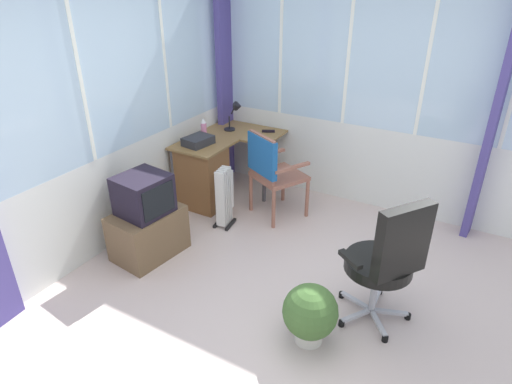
% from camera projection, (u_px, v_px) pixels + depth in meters
% --- Properties ---
extents(ground, '(5.15, 4.87, 0.06)m').
position_uv_depth(ground, '(289.00, 317.00, 3.44)').
color(ground, beige).
extents(north_window_panel, '(4.15, 0.07, 2.69)m').
position_uv_depth(north_window_panel, '(84.00, 112.00, 3.67)').
color(north_window_panel, silver).
rests_on(north_window_panel, ground).
extents(east_window_panel, '(0.07, 3.87, 2.69)m').
position_uv_depth(east_window_panel, '(383.00, 87.00, 4.44)').
color(east_window_panel, silver).
rests_on(east_window_panel, ground).
extents(curtain_corner, '(0.31, 0.08, 2.59)m').
position_uv_depth(curtain_corner, '(226.00, 75.00, 5.17)').
color(curtain_corner, '#4B4188').
rests_on(curtain_corner, ground).
extents(curtain_east_far, '(0.32, 0.10, 2.59)m').
position_uv_depth(curtain_east_far, '(498.00, 108.00, 3.94)').
color(curtain_east_far, '#4B4188').
rests_on(curtain_east_far, ground).
extents(desk, '(1.16, 0.89, 0.72)m').
position_uv_depth(desk, '(205.00, 172.00, 4.87)').
color(desk, olive).
rests_on(desk, ground).
extents(desk_lamp, '(0.23, 0.20, 0.33)m').
position_uv_depth(desk_lamp, '(236.00, 111.00, 5.08)').
color(desk_lamp, black).
rests_on(desk_lamp, desk).
extents(tv_remote, '(0.11, 0.15, 0.02)m').
position_uv_depth(tv_remote, '(268.00, 131.00, 5.07)').
color(tv_remote, black).
rests_on(tv_remote, desk).
extents(spray_bottle, '(0.06, 0.06, 0.22)m').
position_uv_depth(spray_bottle, '(204.00, 128.00, 4.89)').
color(spray_bottle, pink).
rests_on(spray_bottle, desk).
extents(paper_tray, '(0.33, 0.27, 0.09)m').
position_uv_depth(paper_tray, '(198.00, 141.00, 4.70)').
color(paper_tray, '#292A30').
rests_on(paper_tray, desk).
extents(wooden_armchair, '(0.65, 0.65, 0.95)m').
position_uv_depth(wooden_armchair, '(269.00, 166.00, 4.51)').
color(wooden_armchair, '#955D4B').
rests_on(wooden_armchair, ground).
extents(office_chair, '(0.61, 0.60, 1.06)m').
position_uv_depth(office_chair, '(388.00, 257.00, 3.09)').
color(office_chair, '#B7B7BF').
rests_on(office_chair, ground).
extents(tv_on_stand, '(0.69, 0.52, 0.81)m').
position_uv_depth(tv_on_stand, '(147.00, 221.00, 4.00)').
color(tv_on_stand, brown).
rests_on(tv_on_stand, ground).
extents(space_heater, '(0.28, 0.20, 0.64)m').
position_uv_depth(space_heater, '(225.00, 196.00, 4.51)').
color(space_heater, silver).
rests_on(space_heater, ground).
extents(potted_plant, '(0.40, 0.40, 0.47)m').
position_uv_depth(potted_plant, '(310.00, 313.00, 3.08)').
color(potted_plant, silver).
rests_on(potted_plant, ground).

